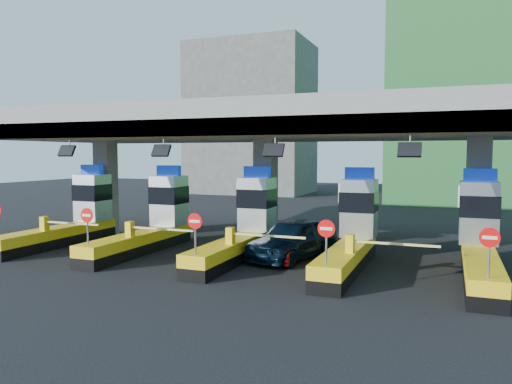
% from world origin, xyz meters
% --- Properties ---
extents(ground, '(120.00, 120.00, 0.00)m').
position_xyz_m(ground, '(0.00, 0.00, 0.00)').
color(ground, black).
rests_on(ground, ground).
extents(toll_canopy, '(28.00, 12.09, 7.00)m').
position_xyz_m(toll_canopy, '(0.00, 2.87, 6.13)').
color(toll_canopy, slate).
rests_on(toll_canopy, ground).
extents(toll_lane_far_left, '(4.43, 8.00, 4.16)m').
position_xyz_m(toll_lane_far_left, '(-10.00, 0.28, 1.40)').
color(toll_lane_far_left, black).
rests_on(toll_lane_far_left, ground).
extents(toll_lane_left, '(4.43, 8.00, 4.16)m').
position_xyz_m(toll_lane_left, '(-5.00, 0.28, 1.40)').
color(toll_lane_left, black).
rests_on(toll_lane_left, ground).
extents(toll_lane_center, '(4.43, 8.00, 4.16)m').
position_xyz_m(toll_lane_center, '(0.00, 0.28, 1.40)').
color(toll_lane_center, black).
rests_on(toll_lane_center, ground).
extents(toll_lane_right, '(4.43, 8.00, 4.16)m').
position_xyz_m(toll_lane_right, '(5.00, 0.28, 1.40)').
color(toll_lane_right, black).
rests_on(toll_lane_right, ground).
extents(toll_lane_far_right, '(4.43, 8.00, 4.16)m').
position_xyz_m(toll_lane_far_right, '(10.00, 0.28, 1.40)').
color(toll_lane_far_right, black).
rests_on(toll_lane_far_right, ground).
extents(bg_building_scaffold, '(18.00, 12.00, 28.00)m').
position_xyz_m(bg_building_scaffold, '(12.00, 32.00, 14.00)').
color(bg_building_scaffold, '#1E5926').
rests_on(bg_building_scaffold, ground).
extents(bg_building_concrete, '(14.00, 10.00, 18.00)m').
position_xyz_m(bg_building_concrete, '(-14.00, 36.00, 9.00)').
color(bg_building_concrete, '#4C4C49').
rests_on(bg_building_concrete, ground).
extents(van, '(3.48, 5.74, 1.83)m').
position_xyz_m(van, '(2.26, 0.45, 0.91)').
color(van, black).
rests_on(van, ground).
extents(red_car, '(1.25, 3.57, 1.17)m').
position_xyz_m(red_car, '(2.17, -0.13, 0.59)').
color(red_car, '#A40C0F').
rests_on(red_car, ground).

